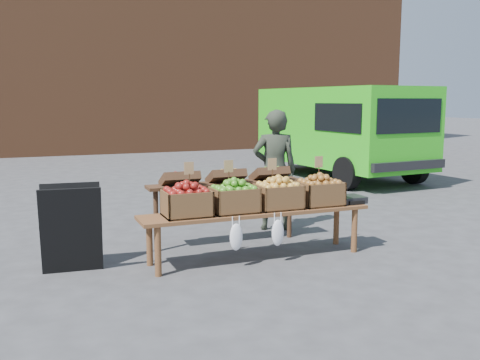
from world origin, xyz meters
name	(u,v)px	position (x,y,z in m)	size (l,w,h in m)	color
ground	(269,259)	(0.00, 0.00, 0.00)	(80.00, 80.00, 0.00)	#454547
brick_building	(93,11)	(0.00, 15.00, 5.00)	(24.00, 4.00, 10.00)	brown
delivery_van	(340,133)	(4.32, 5.32, 1.05)	(2.14, 4.68, 2.10)	#2AC519
vendor	(275,170)	(0.69, 1.30, 0.84)	(0.62, 0.40, 1.69)	#2B3126
chalkboard_sign	(71,228)	(-2.13, 0.40, 0.47)	(0.62, 0.34, 0.95)	black
back_table	(226,204)	(-0.22, 0.81, 0.52)	(2.10, 0.44, 1.04)	#3F2717
display_bench	(256,234)	(-0.12, 0.09, 0.28)	(2.70, 0.56, 0.57)	brown
crate_golden_apples	(187,203)	(-0.94, 0.09, 0.71)	(0.50, 0.40, 0.28)	maroon
crate_russet_pears	(234,200)	(-0.39, 0.09, 0.71)	(0.50, 0.40, 0.28)	#318015
crate_red_apples	(278,197)	(0.16, 0.09, 0.71)	(0.50, 0.40, 0.28)	gold
crate_green_apples	(319,193)	(0.71, 0.09, 0.71)	(0.50, 0.40, 0.28)	#A36427
weighing_scale	(349,199)	(1.13, 0.09, 0.61)	(0.34, 0.30, 0.08)	black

